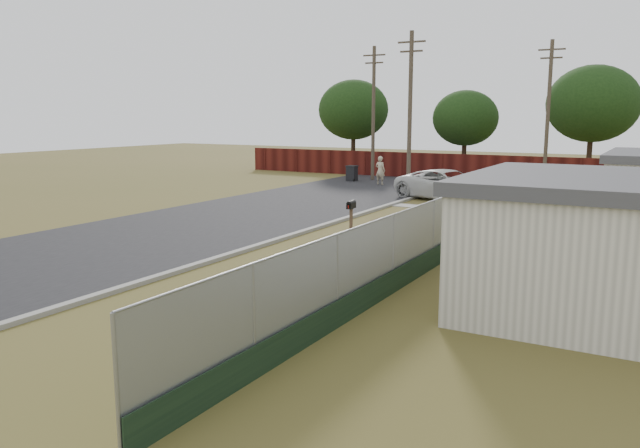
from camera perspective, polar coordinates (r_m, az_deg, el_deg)
The scene contains 12 objects.
ground at distance 19.96m, azimuth 1.78°, elevation -2.93°, with size 120.00×120.00×0.00m, color brown.
street at distance 30.14m, azimuth -2.46°, elevation 1.48°, with size 15.10×60.00×0.12m.
chainlink_fence at distance 19.53m, azimuth 11.34°, elevation -1.01°, with size 0.10×27.06×2.02m.
privacy_fence at distance 44.97m, azimuth 9.93°, elevation 5.26°, with size 30.00×0.12×1.80m, color #4D1510.
utility_poles at distance 39.97m, azimuth 11.16°, elevation 10.11°, with size 12.60×8.24×9.00m.
horizon_trees at distance 41.60m, azimuth 18.43°, elevation 9.69°, with size 33.32×31.94×7.78m.
fire_hydrant at distance 12.48m, azimuth -6.55°, elevation -8.82°, with size 0.48×0.48×0.94m.
mailbox at distance 23.13m, azimuth 2.87°, elevation 1.48°, with size 0.25×0.58×1.32m.
pickup_truck at distance 33.63m, azimuth 11.62°, elevation 3.51°, with size 2.66×5.77×1.60m, color silver.
pedestrian at distance 40.48m, azimuth 5.53°, elevation 4.89°, with size 0.67×0.44×1.85m, color #C4B28F.
trash_bin at distance 42.65m, azimuth 2.93°, elevation 4.67°, with size 0.69×0.76×1.06m.
scattered_litter at distance 17.62m, azimuth -2.38°, elevation -4.54°, with size 1.83×11.72×0.07m.
Camera 1 is at (9.05, -17.23, 4.44)m, focal length 35.00 mm.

